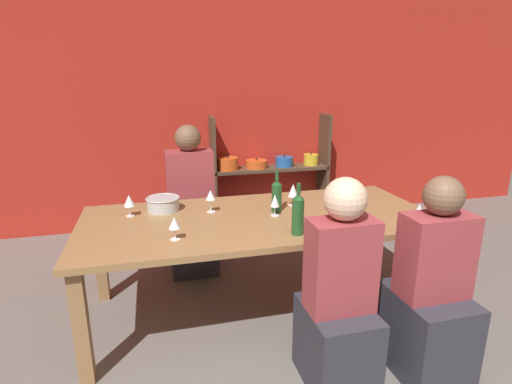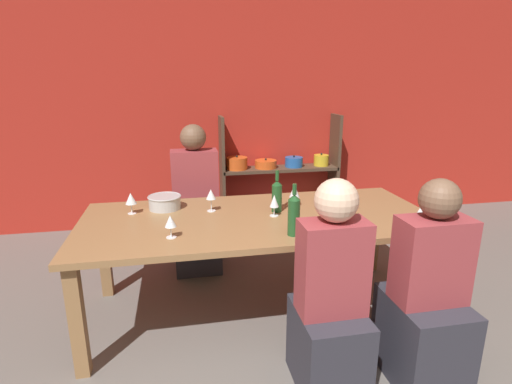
% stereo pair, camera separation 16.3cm
% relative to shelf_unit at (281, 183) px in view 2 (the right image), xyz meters
% --- Properties ---
extents(wall_back_red, '(8.80, 0.06, 2.70)m').
position_rel_shelf_unit_xyz_m(wall_back_red, '(-0.66, 0.20, 0.87)').
color(wall_back_red, red).
rests_on(wall_back_red, ground_plane).
extents(shelf_unit, '(1.40, 0.30, 1.28)m').
position_rel_shelf_unit_xyz_m(shelf_unit, '(0.00, 0.00, 0.00)').
color(shelf_unit, '#4C3828').
rests_on(shelf_unit, ground_plane).
extents(dining_table, '(2.45, 1.09, 0.75)m').
position_rel_shelf_unit_xyz_m(dining_table, '(-0.66, -1.87, 0.20)').
color(dining_table, olive).
rests_on(dining_table, ground_plane).
extents(mixing_bowl, '(0.25, 0.25, 0.10)m').
position_rel_shelf_unit_xyz_m(mixing_bowl, '(-1.31, -1.56, 0.32)').
color(mixing_bowl, '#B7BABC').
rests_on(mixing_bowl, dining_table).
extents(wine_bottle_green, '(0.07, 0.07, 0.31)m').
position_rel_shelf_unit_xyz_m(wine_bottle_green, '(-0.51, -1.79, 0.39)').
color(wine_bottle_green, '#1E4C23').
rests_on(wine_bottle_green, dining_table).
extents(wine_bottle_dark, '(0.08, 0.08, 0.33)m').
position_rel_shelf_unit_xyz_m(wine_bottle_dark, '(-0.52, -2.25, 0.40)').
color(wine_bottle_dark, '#1E4C23').
rests_on(wine_bottle_dark, dining_table).
extents(wine_glass_white_a, '(0.07, 0.07, 0.16)m').
position_rel_shelf_unit_xyz_m(wine_glass_white_a, '(-0.97, -1.69, 0.39)').
color(wine_glass_white_a, white).
rests_on(wine_glass_white_a, dining_table).
extents(wine_glass_empty_a, '(0.08, 0.08, 0.16)m').
position_rel_shelf_unit_xyz_m(wine_glass_empty_a, '(0.29, -2.33, 0.38)').
color(wine_glass_empty_a, white).
rests_on(wine_glass_empty_a, dining_table).
extents(wine_glass_empty_b, '(0.06, 0.06, 0.15)m').
position_rel_shelf_unit_xyz_m(wine_glass_empty_b, '(-0.55, -1.88, 0.38)').
color(wine_glass_empty_b, white).
rests_on(wine_glass_empty_b, dining_table).
extents(wine_glass_red_a, '(0.07, 0.07, 0.14)m').
position_rel_shelf_unit_xyz_m(wine_glass_red_a, '(-1.26, -2.15, 0.37)').
color(wine_glass_red_a, white).
rests_on(wine_glass_red_a, dining_table).
extents(wine_glass_red_b, '(0.08, 0.08, 0.17)m').
position_rel_shelf_unit_xyz_m(wine_glass_red_b, '(-0.35, -1.69, 0.38)').
color(wine_glass_red_b, white).
rests_on(wine_glass_red_b, dining_table).
extents(wine_glass_white_b, '(0.08, 0.08, 0.15)m').
position_rel_shelf_unit_xyz_m(wine_glass_white_b, '(0.04, -1.64, 0.37)').
color(wine_glass_white_b, white).
rests_on(wine_glass_white_b, dining_table).
extents(wine_glass_red_c, '(0.08, 0.08, 0.15)m').
position_rel_shelf_unit_xyz_m(wine_glass_red_c, '(-1.54, -1.63, 0.38)').
color(wine_glass_red_c, white).
rests_on(wine_glass_red_c, dining_table).
extents(cell_phone, '(0.16, 0.15, 0.01)m').
position_rel_shelf_unit_xyz_m(cell_phone, '(-0.25, -2.18, 0.27)').
color(cell_phone, '#1E2338').
rests_on(cell_phone, dining_table).
extents(person_near_a, '(0.36, 0.45, 1.21)m').
position_rel_shelf_unit_xyz_m(person_near_a, '(-0.43, -2.68, -0.02)').
color(person_near_a, '#2D2D38').
rests_on(person_near_a, ground_plane).
extents(person_far_a, '(0.40, 0.50, 1.31)m').
position_rel_shelf_unit_xyz_m(person_far_a, '(-1.06, -1.02, 0.01)').
color(person_far_a, '#2D2D38').
rests_on(person_far_a, ground_plane).
extents(person_near_b, '(0.38, 0.48, 1.19)m').
position_rel_shelf_unit_xyz_m(person_near_b, '(0.12, -2.72, -0.04)').
color(person_near_b, '#2D2D38').
rests_on(person_near_b, ground_plane).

